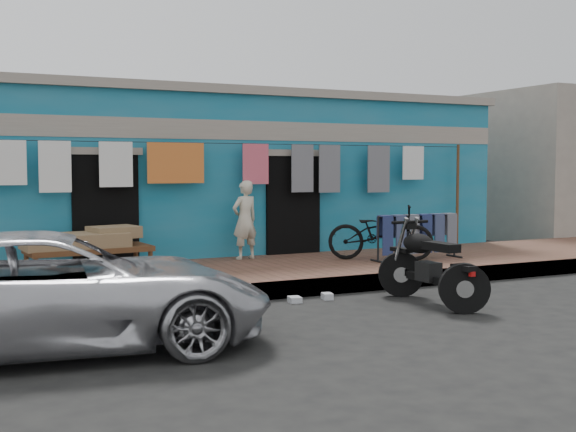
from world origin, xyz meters
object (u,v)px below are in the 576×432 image
object	(u,v)px
bicycle	(381,226)
jeans_rack	(417,236)
car	(56,289)
seated_person	(245,220)
charpoy	(89,251)
motorcycle	(431,264)

from	to	relation	value
bicycle	jeans_rack	bearing A→B (deg)	-79.55
car	seated_person	distance (m)	5.68
bicycle	charpoy	bearing A→B (deg)	114.49
bicycle	car	bearing A→B (deg)	150.27
seated_person	jeans_rack	xyz separation A→B (m)	(2.71, -1.40, -0.28)
bicycle	motorcycle	xyz separation A→B (m)	(-0.94, -2.70, -0.28)
motorcycle	bicycle	bearing A→B (deg)	69.74
seated_person	jeans_rack	distance (m)	3.07
car	charpoy	bearing A→B (deg)	-7.98
seated_person	motorcycle	xyz separation A→B (m)	(1.17, -3.84, -0.39)
bicycle	motorcycle	world-z (taller)	bicycle
bicycle	charpoy	size ratio (longest dim) A/B	0.89
seated_person	bicycle	xyz separation A→B (m)	(2.11, -1.14, -0.11)
car	jeans_rack	world-z (taller)	car
motorcycle	charpoy	size ratio (longest dim) A/B	0.85
seated_person	charpoy	bearing A→B (deg)	-5.04
bicycle	jeans_rack	size ratio (longest dim) A/B	1.06
seated_person	charpoy	size ratio (longest dim) A/B	0.68
seated_person	charpoy	xyz separation A→B (m)	(-2.79, -0.42, -0.37)
car	jeans_rack	size ratio (longest dim) A/B	2.61
motorcycle	seated_person	bearing A→B (deg)	105.84
seated_person	car	bearing A→B (deg)	34.26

